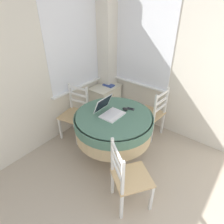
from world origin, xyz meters
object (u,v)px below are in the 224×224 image
Objects in this scene: cell_phone at (130,109)px; corner_cabinet at (105,101)px; computer_mouse at (125,109)px; dining_chair_near_back_window at (75,113)px; laptop at (109,111)px; dining_chair_near_right_window at (152,114)px; round_dining_table at (114,124)px; book_on_cabinet at (109,85)px; dining_chair_camera_near at (128,178)px.

cell_phone is 1.20m from corner_cabinet.
computer_mouse is 0.09× the size of dining_chair_near_back_window.
dining_chair_near_right_window is (0.85, -0.26, -0.37)m from laptop.
corner_cabinet is (0.85, 0.88, -0.28)m from round_dining_table.
computer_mouse reaches higher than cell_phone.
book_on_cabinet reaches higher than corner_cabinet.
book_on_cabinet is (0.91, -0.01, 0.22)m from dining_chair_near_back_window.
dining_chair_near_right_window is at bearing -12.97° from computer_mouse.
book_on_cabinet is (0.94, 0.78, -0.16)m from laptop.
dining_chair_camera_near reaches higher than round_dining_table.
computer_mouse is at bearing -124.53° from corner_cabinet.
dining_chair_near_back_window reaches higher than computer_mouse.
computer_mouse is at bearing 38.09° from dining_chair_camera_near.
book_on_cabinet is at bearing 39.61° from laptop.
dining_chair_near_back_window and dining_chair_near_right_window have the same top height.
laptop is 1.23m from book_on_cabinet.
computer_mouse is 0.09m from cell_phone.
computer_mouse is 0.99m from dining_chair_near_back_window.
laptop is 0.97m from dining_chair_near_right_window.
book_on_cabinet is at bearing 85.24° from dining_chair_near_right_window.
dining_chair_near_back_window is at bearing 89.32° from round_dining_table.
computer_mouse is at bearing 167.03° from dining_chair_near_right_window.
round_dining_table reaches higher than book_on_cabinet.
corner_cabinet is at bearing 45.95° from round_dining_table.
laptop is at bearing -140.39° from book_on_cabinet.
cell_phone is 0.14× the size of dining_chair_camera_near.
computer_mouse is 1.15m from book_on_cabinet.
book_on_cabinet is (0.92, 0.85, 0.06)m from round_dining_table.
dining_chair_near_right_window is at bearing -17.29° from laptop.
cell_phone reaches higher than round_dining_table.
corner_cabinet is at bearing 42.96° from laptop.
computer_mouse is at bearing -13.58° from round_dining_table.
dining_chair_near_back_window is at bearing 179.29° from book_on_cabinet.
book_on_cabinet is (0.71, 0.90, -0.13)m from computer_mouse.
computer_mouse is 1.03m from dining_chair_camera_near.
computer_mouse is at bearing -128.36° from book_on_cabinet.
cell_phone is at bearing -17.78° from round_dining_table.
dining_chair_camera_near is at bearing -110.50° from dining_chair_near_back_window.
dining_chair_near_right_window is (0.82, -1.05, 0.00)m from dining_chair_near_back_window.
computer_mouse is 0.13× the size of corner_cabinet.
corner_cabinet is (0.01, 1.07, -0.12)m from dining_chair_near_right_window.
computer_mouse is at bearing -28.07° from laptop.
round_dining_table is at bearing 166.42° from computer_mouse.
book_on_cabinet is at bearing 42.61° from round_dining_table.
dining_chair_near_right_window is 4.42× the size of book_on_cabinet.
computer_mouse is (0.23, -0.12, -0.03)m from laptop.
laptop is 4.03× the size of computer_mouse.
round_dining_table is 1.25m from corner_cabinet.
computer_mouse is 1.22m from corner_cabinet.
round_dining_table is 13.22× the size of computer_mouse.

